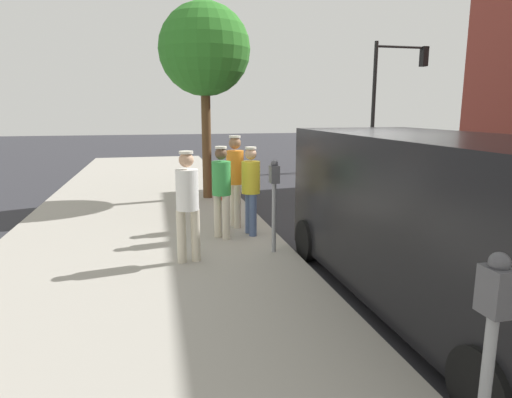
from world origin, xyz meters
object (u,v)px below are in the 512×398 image
Objects in this scene: parking_meter_far at (492,333)px; pedestrian_in_orange at (235,175)px; fire_hydrant at (225,184)px; pedestrian_in_green at (221,186)px; parked_van at (440,218)px; traffic_light_corner at (393,84)px; parking_meter_near at (274,190)px; street_tree at (205,51)px; pedestrian_in_white at (187,199)px; pedestrian_in_yellow at (251,185)px.

parking_meter_far is 6.53m from pedestrian_in_orange.
pedestrian_in_orange is 2.11× the size of fire_hydrant.
pedestrian_in_green is 0.84m from pedestrian_in_orange.
parked_van is 6.90m from fire_hydrant.
traffic_light_corner is at bearing -143.07° from fire_hydrant.
traffic_light_corner is at bearing -117.46° from parking_meter_far.
parking_meter_far is at bearing 90.62° from fire_hydrant.
parking_meter_near is 0.31× the size of street_tree.
pedestrian_in_white is at bearing 80.05° from street_tree.
fire_hydrant is at bearing -99.81° from pedestrian_in_green.
street_tree is (2.01, -7.07, 2.76)m from parked_van.
traffic_light_corner is at bearing -127.04° from parking_meter_near.
pedestrian_in_yellow is 3.67m from parked_van.
parked_van is at bearing 124.92° from pedestrian_in_green.
pedestrian_in_yellow is at bearing -88.58° from parking_meter_far.
pedestrian_in_yellow is 0.32× the size of parked_van.
pedestrian_in_yellow is 0.66m from pedestrian_in_orange.
parking_meter_near is at bearing -172.75° from pedestrian_in_white.
pedestrian_in_green reaches higher than pedestrian_in_yellow.
parked_van is at bearing 124.61° from parking_meter_near.
parking_meter_near is at bearing 97.55° from pedestrian_in_yellow.
parking_meter_far is at bearing 62.54° from traffic_light_corner.
traffic_light_corner is (-8.00, -10.60, 2.34)m from parking_meter_near.
street_tree is (0.18, -3.17, 2.71)m from pedestrian_in_orange.
parking_meter_far is 5.83m from pedestrian_in_green.
pedestrian_in_white is 0.94× the size of pedestrian_in_orange.
traffic_light_corner is (-8.14, -9.49, 2.43)m from pedestrian_in_yellow.
pedestrian_in_orange is (-1.07, -1.90, 0.07)m from pedestrian_in_white.
traffic_light_corner reaches higher than parking_meter_near.
street_tree is at bearing -86.99° from parking_meter_far.
street_tree is (0.51, -4.90, 2.73)m from parking_meter_near.
parking_meter_near is at bearing 95.93° from street_tree.
traffic_light_corner is 10.25m from street_tree.
pedestrian_in_white is 1.98× the size of fire_hydrant.
street_tree is at bearing -99.95° from pedestrian_in_white.
fire_hydrant is at bearing -88.73° from parking_meter_near.
pedestrian_in_yellow is 3.45m from fire_hydrant.
parking_meter_near and parking_meter_far have the same top height.
parking_meter_far is 0.31× the size of street_tree.
traffic_light_corner is 1.05× the size of street_tree.
pedestrian_in_green is at bearing 11.48° from pedestrian_in_yellow.
fire_hydrant is at bearing -105.49° from pedestrian_in_white.
street_tree reaches higher than pedestrian_in_white.
parking_meter_far is at bearing 91.42° from pedestrian_in_yellow.
parking_meter_near is 1.00× the size of parking_meter_far.
parking_meter_near is at bearing 52.96° from traffic_light_corner.
pedestrian_in_orange is 4.31m from parked_van.
pedestrian_in_green is at bearing -54.40° from parking_meter_near.
parked_van is (-2.21, 3.16, 0.05)m from pedestrian_in_green.
pedestrian_in_white is 1.36m from pedestrian_in_green.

